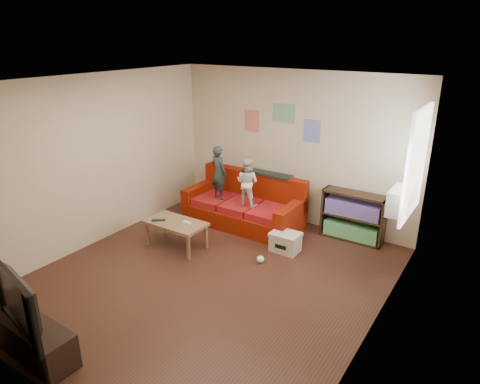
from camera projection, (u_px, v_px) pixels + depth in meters
The scene contains 17 objects.
room_shell at pixel (206, 188), 5.58m from camera, with size 4.52×5.02×2.72m.
sofa at pixel (245, 207), 7.71m from camera, with size 2.10×0.97×0.93m.
child_a at pixel (219, 173), 7.60m from camera, with size 0.35×0.23×0.97m, color #272F33.
child_b at pixel (247, 182), 7.31m from camera, with size 0.41×0.32×0.84m, color beige.
coffee_table at pixel (176, 225), 6.81m from camera, with size 0.97×0.54×0.44m.
remote at pixel (159, 220), 6.82m from camera, with size 0.22×0.05×0.02m, color black.
game_controller at pixel (187, 223), 6.72m from camera, with size 0.15×0.04×0.03m, color white.
bookshelf at pixel (353, 219), 7.08m from camera, with size 1.03×0.31×0.82m.
window at pixel (416, 163), 5.63m from camera, with size 0.04×1.08×1.48m, color white.
ac_unit at pixel (401, 201), 5.88m from camera, with size 0.28×0.55×0.35m, color #B7B2A3.
artwork_left at pixel (252, 121), 7.82m from camera, with size 0.30×0.01×0.40m, color #D87266.
artwork_center at pixel (284, 113), 7.42m from camera, with size 0.42×0.01×0.32m, color #72B27F.
artwork_right at pixel (312, 131), 7.22m from camera, with size 0.30×0.01×0.38m, color #727FCC.
file_box at pixel (285, 242), 6.75m from camera, with size 0.45×0.35×0.31m.
tv_stand at pixel (35, 340), 4.52m from camera, with size 1.06×0.35×0.40m, color black.
television at pixel (26, 297), 4.33m from camera, with size 1.18×0.16×0.68m, color black.
tissue at pixel (260, 259), 6.43m from camera, with size 0.11×0.11×0.11m, color white.
Camera 1 is at (3.25, -4.15, 3.24)m, focal length 32.00 mm.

